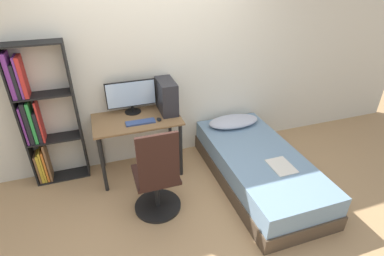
% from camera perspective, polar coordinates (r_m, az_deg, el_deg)
% --- Properties ---
extents(ground_plane, '(14.00, 14.00, 0.00)m').
position_cam_1_polar(ground_plane, '(3.34, -0.51, -17.39)').
color(ground_plane, tan).
extents(wall_back, '(8.00, 0.05, 2.50)m').
position_cam_1_polar(wall_back, '(3.79, -7.24, 11.19)').
color(wall_back, silver).
rests_on(wall_back, ground_plane).
extents(desk, '(1.03, 0.61, 0.77)m').
position_cam_1_polar(desk, '(3.69, -10.34, 0.07)').
color(desk, brown).
rests_on(desk, ground_plane).
extents(bookshelf, '(0.62, 0.23, 1.70)m').
position_cam_1_polar(bookshelf, '(3.82, -27.23, 1.40)').
color(bookshelf, black).
rests_on(bookshelf, ground_plane).
extents(office_chair, '(0.52, 0.52, 1.07)m').
position_cam_1_polar(office_chair, '(3.19, -6.63, -10.15)').
color(office_chair, black).
rests_on(office_chair, ground_plane).
extents(bed, '(0.94, 1.97, 0.42)m').
position_cam_1_polar(bed, '(3.78, 12.42, -7.38)').
color(bed, '#4C3D2D').
rests_on(bed, ground_plane).
extents(pillow, '(0.71, 0.36, 0.11)m').
position_cam_1_polar(pillow, '(4.16, 7.91, 1.27)').
color(pillow, '#B2B7C6').
rests_on(pillow, bed).
extents(magazine, '(0.24, 0.32, 0.01)m').
position_cam_1_polar(magazine, '(3.49, 16.67, -6.98)').
color(magazine, silver).
rests_on(magazine, bed).
extents(monitor, '(0.60, 0.20, 0.41)m').
position_cam_1_polar(monitor, '(3.71, -11.50, 6.06)').
color(monitor, black).
rests_on(monitor, desk).
extents(keyboard, '(0.34, 0.11, 0.02)m').
position_cam_1_polar(keyboard, '(3.53, -9.79, 1.10)').
color(keyboard, '#33477A').
rests_on(keyboard, desk).
extents(pc_tower, '(0.19, 0.41, 0.40)m').
position_cam_1_polar(pc_tower, '(3.68, -4.85, 6.05)').
color(pc_tower, '#232328').
rests_on(pc_tower, desk).
extents(mouse, '(0.06, 0.09, 0.02)m').
position_cam_1_polar(mouse, '(3.56, -6.30, 1.65)').
color(mouse, black).
rests_on(mouse, desk).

